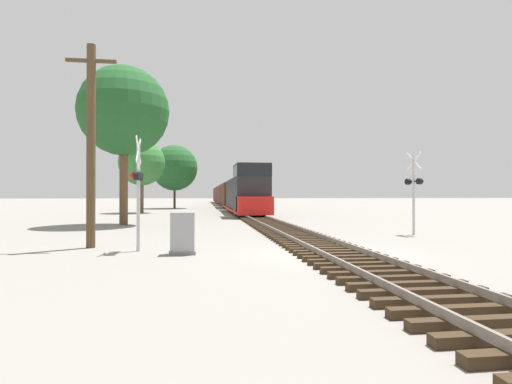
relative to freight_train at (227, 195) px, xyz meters
The scene contains 10 objects.
ground_plane 56.09m from the freight_train, 90.00° to the right, with size 400.00×400.00×0.00m, color gray.
rail_track_bed 56.08m from the freight_train, 90.00° to the right, with size 2.60×160.00×0.31m.
freight_train is the anchor object (origin of this frame).
crossing_signal_near 55.05m from the freight_train, 96.73° to the right, with size 0.33×1.00×3.96m.
crossing_signal_far 51.05m from the freight_train, 83.23° to the right, with size 0.57×1.01×4.05m.
relay_cabinet 55.83m from the freight_train, 94.99° to the right, with size 0.85×0.58×1.38m.
utility_pole 54.22m from the freight_train, 98.80° to the right, with size 1.80×0.32×7.51m.
tree_far_right 43.66m from the freight_train, 102.33° to the right, with size 5.77×5.77×10.26m.
tree_mid_background 27.37m from the freight_train, 113.15° to the right, with size 4.91×4.91×7.85m.
tree_deep_background 14.49m from the freight_train, 125.74° to the right, with size 6.47×6.47×9.00m.
Camera 1 is at (-4.20, -12.87, 1.96)m, focal length 28.00 mm.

